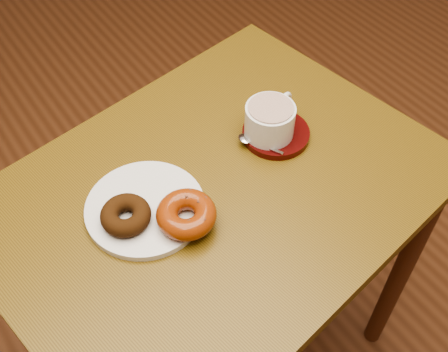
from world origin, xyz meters
TOP-DOWN VIEW (x-y plane):
  - ground at (0.00, 0.00)m, footprint 6.00×6.00m
  - cafe_table at (0.13, -0.28)m, footprint 0.96×0.78m
  - donut_plate at (-0.00, -0.25)m, footprint 0.30×0.30m
  - donut_cinnamon at (-0.05, -0.26)m, footprint 0.12×0.12m
  - donut_caramel at (0.04, -0.32)m, footprint 0.13×0.13m
  - saucer at (0.31, -0.24)m, footprint 0.15×0.15m
  - coffee_cup at (0.30, -0.23)m, footprint 0.13×0.10m
  - teaspoon at (0.25, -0.23)m, footprint 0.05×0.09m

SIDE VIEW (x-z plane):
  - ground at x=0.00m, z-range 0.00..0.00m
  - cafe_table at x=0.13m, z-range 0.28..1.09m
  - donut_plate at x=0.00m, z-range 0.81..0.82m
  - saucer at x=0.31m, z-range 0.81..0.82m
  - teaspoon at x=0.25m, z-range 0.82..0.83m
  - donut_cinnamon at x=-0.05m, z-range 0.82..0.86m
  - donut_caramel at x=0.04m, z-range 0.82..0.86m
  - coffee_cup at x=0.30m, z-range 0.82..0.90m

